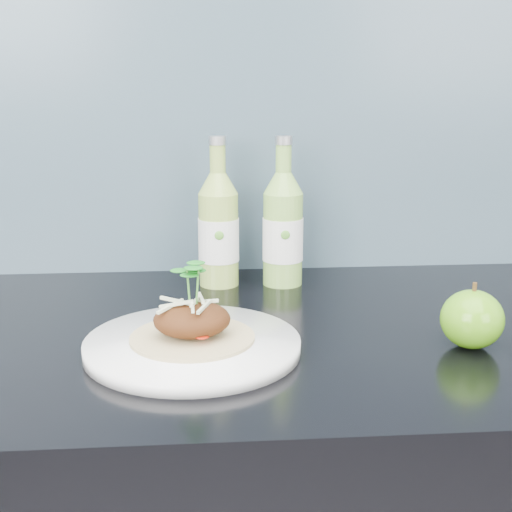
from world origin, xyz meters
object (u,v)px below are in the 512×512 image
object	(u,v)px
cider_bottle_left	(219,230)
cider_bottle_right	(283,229)
dinner_plate	(193,345)
green_apple	(472,319)

from	to	relation	value
cider_bottle_left	cider_bottle_right	size ratio (longest dim) A/B	1.00
dinner_plate	cider_bottle_left	size ratio (longest dim) A/B	1.15
cider_bottle_right	green_apple	bearing A→B (deg)	-77.07
dinner_plate	cider_bottle_right	size ratio (longest dim) A/B	1.15
cider_bottle_right	dinner_plate	bearing A→B (deg)	-138.45
green_apple	cider_bottle_right	size ratio (longest dim) A/B	0.43
green_apple	cider_bottle_left	xyz separation A→B (m)	(-0.29, 0.29, 0.05)
cider_bottle_left	cider_bottle_right	bearing A→B (deg)	-18.13
dinner_plate	green_apple	world-z (taller)	green_apple
green_apple	cider_bottle_right	bearing A→B (deg)	124.36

